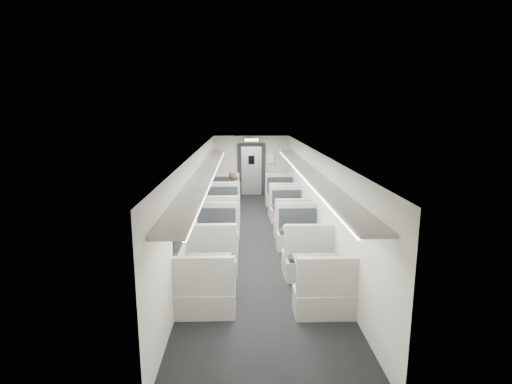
{
  "coord_description": "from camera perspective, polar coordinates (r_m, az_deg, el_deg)",
  "views": [
    {
      "loc": [
        -0.36,
        -9.98,
        3.4
      ],
      "look_at": [
        0.0,
        0.55,
        1.23
      ],
      "focal_mm": 28.0,
      "sensor_mm": 36.0,
      "label": 1
    }
  ],
  "objects": [
    {
      "name": "booth_right_d",
      "position": [
        7.69,
        8.56,
        -11.78
      ],
      "size": [
        1.0,
        2.03,
        1.09
      ],
      "color": "#AEADA3",
      "rests_on": "room"
    },
    {
      "name": "window_d",
      "position": [
        7.17,
        -10.98,
        -5.22
      ],
      "size": [
        0.02,
        1.18,
        0.84
      ],
      "primitive_type": "cube",
      "color": "black",
      "rests_on": "room"
    },
    {
      "name": "booth_left_b",
      "position": [
        11.64,
        -5.06,
        -3.35
      ],
      "size": [
        1.11,
        2.25,
        1.2
      ],
      "color": "#AEADA3",
      "rests_on": "room"
    },
    {
      "name": "booth_right_b",
      "position": [
        11.72,
        4.78,
        -3.44
      ],
      "size": [
        1.0,
        2.03,
        1.09
      ],
      "color": "#AEADA3",
      "rests_on": "room"
    },
    {
      "name": "window_c",
      "position": [
        9.28,
        -8.9,
        -1.29
      ],
      "size": [
        0.02,
        1.18,
        0.84
      ],
      "primitive_type": "cube",
      "color": "black",
      "rests_on": "room"
    },
    {
      "name": "luggage_rack_left",
      "position": [
        9.83,
        -7.11,
        2.84
      ],
      "size": [
        0.46,
        10.4,
        0.09
      ],
      "color": "#AEADA3",
      "rests_on": "room"
    },
    {
      "name": "window_a",
      "position": [
        13.58,
        -6.71,
        2.86
      ],
      "size": [
        0.02,
        1.18,
        0.84
      ],
      "primitive_type": "cube",
      "color": "black",
      "rests_on": "room"
    },
    {
      "name": "exit_sign",
      "position": [
        15.47,
        -0.63,
        7.47
      ],
      "size": [
        0.62,
        0.12,
        0.16
      ],
      "color": "black",
      "rests_on": "room"
    },
    {
      "name": "passenger",
      "position": [
        13.26,
        -3.26,
        -0.15
      ],
      "size": [
        0.59,
        0.49,
        1.4
      ],
      "primitive_type": "imported",
      "rotation": [
        0.0,
        0.0,
        0.35
      ],
      "color": "black",
      "rests_on": "room"
    },
    {
      "name": "booth_left_d",
      "position": [
        7.68,
        -6.73,
        -11.75
      ],
      "size": [
        1.01,
        2.04,
        1.09
      ],
      "color": "#AEADA3",
      "rests_on": "room"
    },
    {
      "name": "booth_right_c",
      "position": [
        9.31,
        6.6,
        -7.42
      ],
      "size": [
        1.04,
        2.11,
        1.13
      ],
      "color": "#AEADA3",
      "rests_on": "room"
    },
    {
      "name": "wall_notice",
      "position": [
        16.05,
        2.03,
        4.81
      ],
      "size": [
        0.32,
        0.02,
        0.4
      ],
      "primitive_type": "cube",
      "color": "white",
      "rests_on": "room"
    },
    {
      "name": "luggage_rack_right",
      "position": [
        9.92,
        7.37,
        2.92
      ],
      "size": [
        0.46,
        10.4,
        0.09
      ],
      "color": "#AEADA3",
      "rests_on": "room"
    },
    {
      "name": "vestibule_door",
      "position": [
        16.09,
        -0.66,
        3.18
      ],
      "size": [
        1.1,
        0.13,
        2.1
      ],
      "color": "black",
      "rests_on": "room"
    },
    {
      "name": "room",
      "position": [
        10.22,
        0.1,
        -0.81
      ],
      "size": [
        3.24,
        12.24,
        2.64
      ],
      "color": "black",
      "rests_on": "ground"
    },
    {
      "name": "booth_left_a",
      "position": [
        13.98,
        -4.54,
        -0.92
      ],
      "size": [
        1.03,
        2.09,
        1.12
      ],
      "color": "#AEADA3",
      "rests_on": "room"
    },
    {
      "name": "window_b",
      "position": [
        11.42,
        -7.6,
        1.17
      ],
      "size": [
        0.02,
        1.18,
        0.84
      ],
      "primitive_type": "cube",
      "color": "black",
      "rests_on": "room"
    },
    {
      "name": "booth_left_c",
      "position": [
        9.29,
        -5.86,
        -7.42
      ],
      "size": [
        1.05,
        2.12,
        1.13
      ],
      "color": "#AEADA3",
      "rests_on": "room"
    },
    {
      "name": "booth_right_a",
      "position": [
        13.79,
        3.75,
        -1.06
      ],
      "size": [
        1.04,
        2.11,
        1.13
      ],
      "color": "#AEADA3",
      "rests_on": "room"
    }
  ]
}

